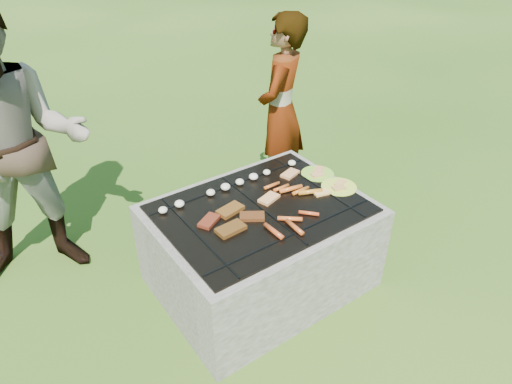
# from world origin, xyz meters

# --- Properties ---
(lawn) EXTENTS (60.00, 60.00, 0.00)m
(lawn) POSITION_xyz_m (0.00, 0.00, 0.00)
(lawn) COLOR #204310
(lawn) RESTS_ON ground
(fire_pit) EXTENTS (1.30, 1.00, 0.62)m
(fire_pit) POSITION_xyz_m (0.00, 0.00, 0.28)
(fire_pit) COLOR #9F978D
(fire_pit) RESTS_ON ground
(mushrooms) EXTENTS (1.06, 0.06, 0.04)m
(mushrooms) POSITION_xyz_m (-0.04, 0.30, 0.63)
(mushrooms) COLOR beige
(mushrooms) RESTS_ON fire_pit
(pork_slabs) EXTENTS (0.39, 0.27, 0.02)m
(pork_slabs) POSITION_xyz_m (-0.22, -0.01, 0.62)
(pork_slabs) COLOR #9E341C
(pork_slabs) RESTS_ON fire_pit
(sausages) EXTENTS (0.54, 0.53, 0.03)m
(sausages) POSITION_xyz_m (0.16, -0.10, 0.63)
(sausages) COLOR #D94F23
(sausages) RESTS_ON fire_pit
(bread_on_grate) EXTENTS (0.46, 0.40, 0.02)m
(bread_on_grate) POSITION_xyz_m (0.27, 0.07, 0.62)
(bread_on_grate) COLOR tan
(bread_on_grate) RESTS_ON fire_pit
(plate_far) EXTENTS (0.26, 0.26, 0.03)m
(plate_far) POSITION_xyz_m (0.56, 0.11, 0.61)
(plate_far) COLOR #A3CE31
(plate_far) RESTS_ON fire_pit
(plate_near) EXTENTS (0.29, 0.29, 0.03)m
(plate_near) POSITION_xyz_m (0.56, -0.10, 0.61)
(plate_near) COLOR #FFF03C
(plate_near) RESTS_ON fire_pit
(cook) EXTENTS (0.67, 0.62, 1.53)m
(cook) POSITION_xyz_m (0.79, 0.82, 0.77)
(cook) COLOR gray
(cook) RESTS_ON ground
(bystander) EXTENTS (1.07, 0.94, 1.86)m
(bystander) POSITION_xyz_m (-1.12, 0.98, 0.93)
(bystander) COLOR gray
(bystander) RESTS_ON ground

